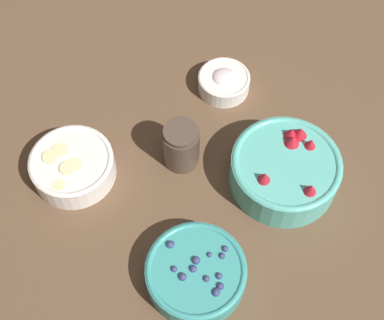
{
  "coord_description": "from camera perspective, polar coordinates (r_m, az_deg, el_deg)",
  "views": [
    {
      "loc": [
        0.41,
        -0.24,
        0.96
      ],
      "look_at": [
        -0.08,
        0.01,
        0.05
      ],
      "focal_mm": 50.0,
      "sensor_mm": 36.0,
      "label": 1
    }
  ],
  "objects": [
    {
      "name": "bowl_cream",
      "position": [
        1.22,
        3.43,
        8.4
      ],
      "size": [
        0.12,
        0.12,
        0.05
      ],
      "color": "white",
      "rests_on": "ground_plane"
    },
    {
      "name": "ground_plane",
      "position": [
        1.07,
        1.72,
        -4.73
      ],
      "size": [
        4.0,
        4.0,
        0.0
      ],
      "primitive_type": "plane",
      "color": "brown"
    },
    {
      "name": "bowl_blueberries",
      "position": [
        0.99,
        0.43,
        -11.91
      ],
      "size": [
        0.18,
        0.18,
        0.06
      ],
      "color": "teal",
      "rests_on": "ground_plane"
    },
    {
      "name": "bowl_bananas",
      "position": [
        1.11,
        -12.63,
        -0.55
      ],
      "size": [
        0.17,
        0.17,
        0.06
      ],
      "color": "white",
      "rests_on": "ground_plane"
    },
    {
      "name": "jar_chocolate",
      "position": [
        1.09,
        -1.19,
        1.45
      ],
      "size": [
        0.08,
        0.08,
        0.1
      ],
      "color": "#4C3D33",
      "rests_on": "ground_plane"
    },
    {
      "name": "bowl_strawberries",
      "position": [
        1.08,
        9.91,
        -0.92
      ],
      "size": [
        0.22,
        0.22,
        0.1
      ],
      "color": "#56B7A8",
      "rests_on": "ground_plane"
    }
  ]
}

